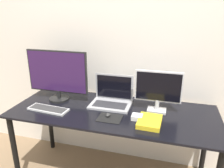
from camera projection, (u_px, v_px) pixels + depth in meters
wall_back at (124, 47)px, 2.15m from camera, size 7.00×0.05×2.50m
desk at (113, 120)px, 1.96m from camera, size 1.81×0.72×0.75m
monitor_left at (57, 74)px, 2.07m from camera, size 0.60×0.19×0.49m
monitor_right at (158, 90)px, 1.85m from camera, size 0.39×0.11×0.37m
laptop at (112, 97)px, 2.05m from camera, size 0.37×0.26×0.27m
keyboard at (48, 109)px, 1.94m from camera, size 0.38×0.15×0.02m
mousepad at (110, 118)px, 1.80m from camera, size 0.20×0.16×0.00m
mouse at (108, 115)px, 1.81m from camera, size 0.04×0.06×0.03m
book at (150, 121)px, 1.71m from camera, size 0.19×0.24×0.04m
power_brick at (137, 117)px, 1.78m from camera, size 0.09×0.08×0.04m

